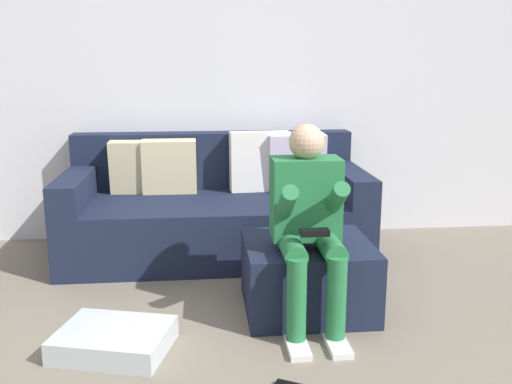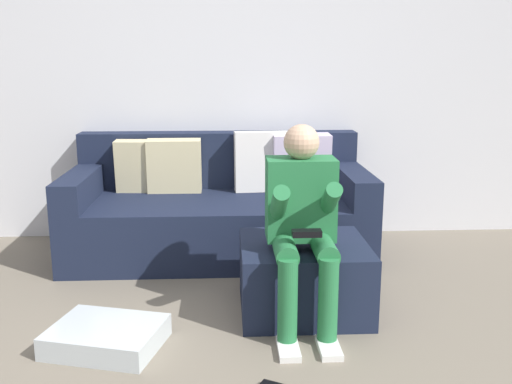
# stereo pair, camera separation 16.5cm
# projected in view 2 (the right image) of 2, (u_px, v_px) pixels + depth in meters

# --- Properties ---
(wall_back) EXTENTS (6.30, 0.10, 2.76)m
(wall_back) POSITION_uv_depth(u_px,v_px,m) (234.00, 54.00, 4.29)
(wall_back) COLOR silver
(wall_back) RESTS_ON ground_plane
(couch_sectional) EXTENTS (2.05, 0.96, 0.84)m
(couch_sectional) POSITION_uv_depth(u_px,v_px,m) (220.00, 208.00, 4.08)
(couch_sectional) COLOR #192138
(couch_sectional) RESTS_ON ground_plane
(ottoman) EXTENTS (0.68, 0.62, 0.38)m
(ottoman) POSITION_uv_depth(u_px,v_px,m) (304.00, 277.00, 3.13)
(ottoman) COLOR #192138
(ottoman) RESTS_ON ground_plane
(person_seated) EXTENTS (0.35, 0.61, 1.02)m
(person_seated) POSITION_uv_depth(u_px,v_px,m) (302.00, 215.00, 2.88)
(person_seated) COLOR #26723F
(person_seated) RESTS_ON ground_plane
(storage_bin) EXTENTS (0.59, 0.52, 0.11)m
(storage_bin) POSITION_uv_depth(u_px,v_px,m) (106.00, 336.00, 2.74)
(storage_bin) COLOR silver
(storage_bin) RESTS_ON ground_plane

